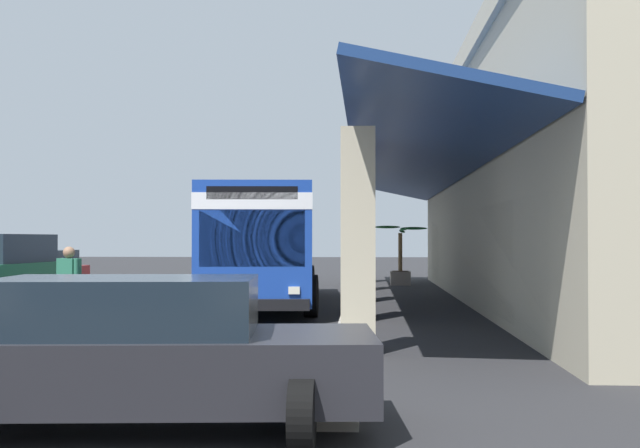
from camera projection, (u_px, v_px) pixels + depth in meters
name	position (u px, v px, depth m)	size (l,w,h in m)	color
ground	(535.00, 309.00, 21.63)	(120.00, 120.00, 0.00)	#262628
curb_strip	(355.00, 300.00, 23.90)	(32.17, 0.50, 0.12)	#9E998E
transit_bus	(264.00, 238.00, 22.97)	(11.37, 3.40, 3.34)	#193D9E
parked_sedan_red	(40.00, 273.00, 26.46)	(4.41, 2.03, 1.47)	maroon
parked_suv_green	(2.00, 268.00, 23.00)	(4.91, 2.41, 1.97)	#195933
parked_sedan_charcoal	(141.00, 352.00, 7.93)	(2.67, 4.53, 1.47)	#232328
pedestrian	(69.00, 285.00, 15.80)	(0.53, 0.53, 1.69)	navy
potted_palm	(400.00, 269.00, 32.62)	(1.76, 2.14, 2.38)	gray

